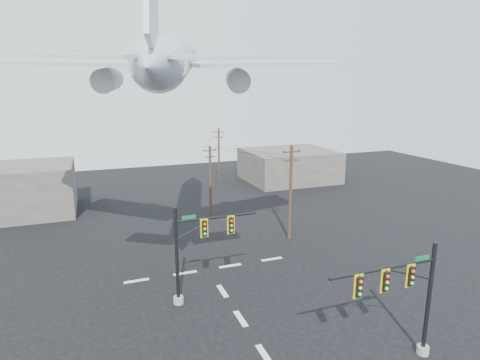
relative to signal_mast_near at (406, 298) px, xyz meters
name	(u,v)px	position (x,y,z in m)	size (l,w,h in m)	color
ground	(265,355)	(-7.06, 3.17, -3.94)	(120.00, 120.00, 0.00)	black
lane_markings	(234,309)	(-7.06, 8.50, -3.93)	(14.00, 21.20, 0.01)	silver
signal_mast_near	(406,298)	(0.00, 0.00, 0.00)	(7.05, 0.76, 6.94)	gray
signal_mast_far	(195,252)	(-9.30, 10.55, -0.09)	(6.33, 0.79, 7.22)	gray
utility_pole_a	(290,191)	(2.77, 19.21, 1.13)	(1.94, 0.32, 9.68)	#472B1E
utility_pole_b	(210,179)	(-2.51, 29.83, 0.49)	(1.71, 0.41, 8.46)	#472B1E
utility_pole_c	(219,154)	(3.54, 45.63, 0.66)	(1.80, 0.31, 8.79)	#472B1E
power_lines	(226,144)	(0.36, 32.29, 4.23)	(7.63, 26.44, 0.45)	black
airliner	(173,59)	(-9.11, 16.81, 13.43)	(27.13, 29.22, 7.69)	silver
building_right	(289,165)	(14.94, 43.17, -1.44)	(14.00, 12.00, 5.00)	#67635B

